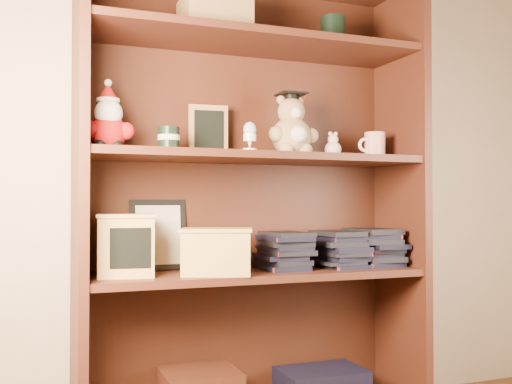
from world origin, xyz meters
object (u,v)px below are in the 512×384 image
(bookcase, at_px, (250,204))
(treats_box, at_px, (126,245))
(grad_teddy_bear, at_px, (292,131))
(teacher_mug, at_px, (374,145))

(bookcase, distance_m, treats_box, 0.46)
(grad_teddy_bear, height_order, treats_box, grad_teddy_bear)
(bookcase, xyz_separation_m, teacher_mug, (0.47, -0.05, 0.22))
(bookcase, bearing_deg, teacher_mug, -6.08)
(treats_box, bearing_deg, grad_teddy_bear, -0.60)
(bookcase, relative_size, treats_box, 7.86)
(grad_teddy_bear, distance_m, treats_box, 0.69)
(grad_teddy_bear, xyz_separation_m, teacher_mug, (0.34, 0.01, -0.04))
(bookcase, distance_m, teacher_mug, 0.53)
(bookcase, bearing_deg, grad_teddy_bear, -22.90)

